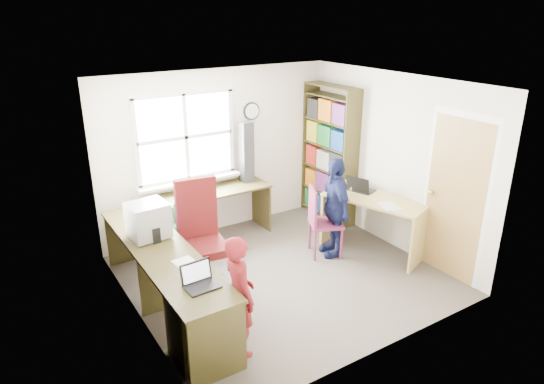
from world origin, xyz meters
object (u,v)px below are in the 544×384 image
at_px(person_red, 239,295).
at_px(person_green, 189,225).
at_px(cd_tower, 246,152).
at_px(l_desk, 194,284).
at_px(swivel_chair, 202,243).
at_px(bookshelf, 329,157).
at_px(crt_monitor, 148,220).
at_px(laptop_left, 200,280).
at_px(person_navy, 334,207).
at_px(laptop_right, 360,188).
at_px(potted_plant, 185,185).
at_px(right_desk, 375,213).
at_px(wooden_chair, 321,219).

distance_m(person_red, person_green, 1.81).
bearing_deg(person_red, cd_tower, -26.30).
height_order(l_desk, swivel_chair, swivel_chair).
bearing_deg(l_desk, bookshelf, 26.43).
bearing_deg(crt_monitor, bookshelf, 9.05).
relative_size(bookshelf, person_green, 1.80).
distance_m(laptop_left, cd_tower, 2.94).
bearing_deg(crt_monitor, person_green, 27.56).
bearing_deg(laptop_left, swivel_chair, 62.59).
distance_m(l_desk, crt_monitor, 0.91).
distance_m(person_green, person_navy, 1.92).
bearing_deg(laptop_right, potted_plant, 38.89).
height_order(laptop_left, person_red, person_red).
bearing_deg(swivel_chair, right_desk, -2.61).
distance_m(crt_monitor, laptop_right, 2.93).
distance_m(wooden_chair, potted_plant, 1.90).
xyz_separation_m(crt_monitor, person_red, (0.37, -1.40, -0.34)).
distance_m(l_desk, wooden_chair, 2.11).
xyz_separation_m(person_green, person_navy, (1.79, -0.71, 0.10)).
relative_size(cd_tower, person_red, 0.72).
bearing_deg(person_navy, right_desk, 83.44).
height_order(l_desk, potted_plant, potted_plant).
xyz_separation_m(l_desk, swivel_chair, (0.37, 0.60, 0.12)).
bearing_deg(person_green, swivel_chair, -156.04).
height_order(crt_monitor, person_green, person_green).
height_order(swivel_chair, person_red, swivel_chair).
relative_size(wooden_chair, laptop_right, 2.31).
xyz_separation_m(crt_monitor, person_navy, (2.42, -0.32, -0.27)).
xyz_separation_m(bookshelf, person_green, (-2.53, -0.35, -0.42)).
height_order(laptop_left, person_navy, person_navy).
height_order(l_desk, right_desk, right_desk).
height_order(l_desk, person_red, person_red).
distance_m(swivel_chair, person_red, 1.29).
xyz_separation_m(bookshelf, laptop_left, (-3.10, -1.97, -0.20)).
xyz_separation_m(l_desk, person_navy, (2.22, 0.41, 0.23)).
bearing_deg(person_red, laptop_right, -60.82).
bearing_deg(crt_monitor, swivel_chair, -16.73).
bearing_deg(wooden_chair, person_navy, -0.18).
bearing_deg(laptop_left, right_desk, 10.98).
distance_m(wooden_chair, person_green, 1.74).
bearing_deg(laptop_right, laptop_left, 88.87).
distance_m(potted_plant, person_red, 2.46).
distance_m(bookshelf, person_red, 3.53).
xyz_separation_m(right_desk, laptop_left, (-2.88, -0.68, 0.23)).
bearing_deg(cd_tower, bookshelf, -17.79).
bearing_deg(wooden_chair, swivel_chair, -159.09).
height_order(crt_monitor, laptop_right, crt_monitor).
distance_m(l_desk, cd_tower, 2.55).
distance_m(swivel_chair, person_green, 0.52).
xyz_separation_m(bookshelf, potted_plant, (-2.30, 0.25, -0.11)).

